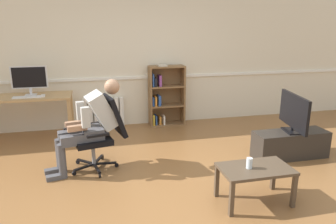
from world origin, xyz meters
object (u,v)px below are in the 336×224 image
drinking_glass (249,163)px  bookshelf (165,96)px  person_seated (90,123)px  tv_screen (294,112)px  imac_monitor (29,78)px  tv_stand (290,144)px  keyboard (27,97)px  radiator (104,113)px  computer_desk (29,102)px  computer_mouse (43,96)px  coffee_table (255,172)px  office_chair (103,130)px

drinking_glass → bookshelf: bearing=95.0°
person_seated → tv_screen: (2.83, -0.26, 0.03)m
imac_monitor → tv_stand: size_ratio=0.52×
imac_monitor → person_seated: bearing=-57.6°
keyboard → radiator: 1.40m
computer_desk → imac_monitor: bearing=64.7°
radiator → tv_screen: 3.34m
computer_mouse → person_seated: size_ratio=0.08×
computer_mouse → drinking_glass: 3.50m
coffee_table → drinking_glass: bearing=179.2°
radiator → computer_desk: bearing=-162.2°
person_seated → coffee_table: (1.72, -1.25, -0.30)m
office_chair → computer_desk: bearing=-152.9°
tv_screen → computer_mouse: bearing=76.3°
tv_screen → coffee_table: tv_screen is taller
computer_desk → coffee_table: 3.81m
bookshelf → tv_screen: bearing=-53.7°
computer_mouse → coffee_table: size_ratio=0.13×
imac_monitor → keyboard: bearing=-96.9°
imac_monitor → radiator: size_ratio=0.76×
keyboard → bookshelf: bookshelf is taller
tv_stand → drinking_glass: 1.57m
radiator → coffee_table: size_ratio=0.97×
keyboard → tv_stand: keyboard is taller
imac_monitor → office_chair: 1.90m
computer_desk → radiator: size_ratio=1.84×
keyboard → computer_mouse: (0.24, 0.02, 0.01)m
computer_desk → radiator: computer_desk is taller
tv_screen → radiator: bearing=61.4°
imac_monitor → keyboard: 0.35m
person_seated → radiator: bearing=160.1°
radiator → office_chair: size_ratio=0.76×
office_chair → coffee_table: office_chair is taller
imac_monitor → office_chair: bearing=-52.8°
computer_mouse → tv_stand: size_ratio=0.09×
tv_stand → tv_screen: 0.48m
radiator → drinking_glass: (1.41, -3.06, 0.18)m
radiator → office_chair: 1.79m
computer_desk → person_seated: size_ratio=1.14×
coffee_table → person_seated: bearing=143.9°
imac_monitor → computer_mouse: (0.21, -0.20, -0.26)m
imac_monitor → computer_mouse: 0.39m
bookshelf → radiator: size_ratio=1.56×
imac_monitor → tv_stand: imac_monitor is taller
bookshelf → radiator: bearing=175.3°
bookshelf → office_chair: size_ratio=1.18×
tv_screen → office_chair: bearing=93.6°
bookshelf → tv_stand: bearing=-53.7°
bookshelf → tv_screen: size_ratio=1.38×
computer_desk → imac_monitor: imac_monitor is taller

